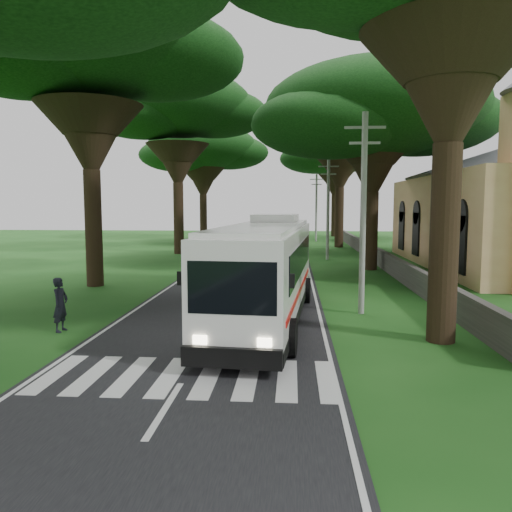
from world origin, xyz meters
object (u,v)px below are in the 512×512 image
object	(u,v)px
pole_mid	(328,207)
distant_car_b	(266,233)
pole_far	(316,206)
pedestrian	(60,305)
coach_bus	(266,270)
pole_near	(363,210)
distant_car_a	(233,243)

from	to	relation	value
pole_mid	distant_car_b	world-z (taller)	pole_mid
pole_mid	pole_far	distance (m)	20.00
pole_far	pedestrian	world-z (taller)	pole_far
pole_mid	coach_bus	distance (m)	22.17
pole_mid	coach_bus	bearing A→B (deg)	-99.86
pole_far	pedestrian	distance (m)	45.11
pole_near	pole_far	world-z (taller)	same
pole_far	distant_car_a	distance (m)	15.68
distant_car_b	pedestrian	distance (m)	48.66
pole_near	distant_car_b	xyz separation A→B (m)	(-6.30, 44.77, -3.44)
pole_mid	distant_car_b	xyz separation A→B (m)	(-6.30, 24.77, -3.44)
pole_far	pedestrian	bearing A→B (deg)	-103.89
distant_car_a	pedestrian	bearing A→B (deg)	95.43
pole_far	pole_mid	bearing A→B (deg)	-90.00
pole_far	coach_bus	xyz separation A→B (m)	(-3.78, -41.74, -2.21)
coach_bus	pedestrian	world-z (taller)	coach_bus
distant_car_a	distant_car_b	world-z (taller)	distant_car_b
coach_bus	pedestrian	size ratio (longest dim) A/B	6.67
distant_car_b	pedestrian	xyz separation A→B (m)	(-4.51, -48.45, 0.21)
pole_near	pole_far	size ratio (longest dim) A/B	1.00
pole_near	distant_car_a	distance (m)	28.79
pole_near	distant_car_b	world-z (taller)	pole_near
coach_bus	pole_far	bearing A→B (deg)	89.53
pole_near	pole_mid	bearing A→B (deg)	90.00
pedestrian	pole_far	bearing A→B (deg)	-8.03
pole_mid	distant_car_a	xyz separation A→B (m)	(-8.50, 7.28, -3.46)
coach_bus	distant_car_a	distance (m)	29.43
coach_bus	pedestrian	bearing A→B (deg)	-159.82
pole_mid	distant_car_a	bearing A→B (deg)	139.40
coach_bus	pedestrian	xyz separation A→B (m)	(-7.03, -1.95, -1.03)
distant_car_b	pedestrian	world-z (taller)	pedestrian
pole_far	coach_bus	bearing A→B (deg)	-95.17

